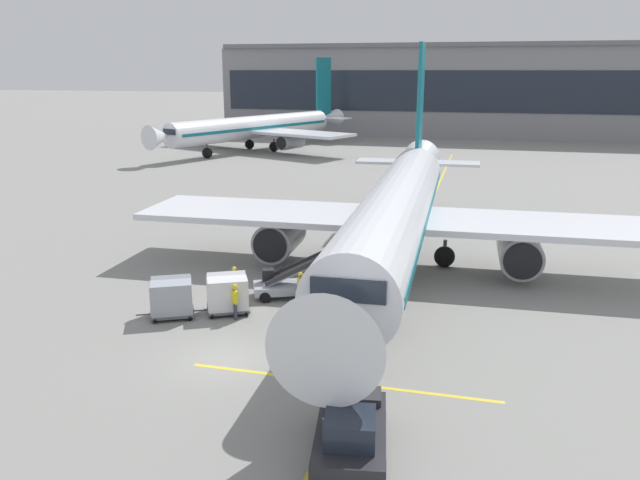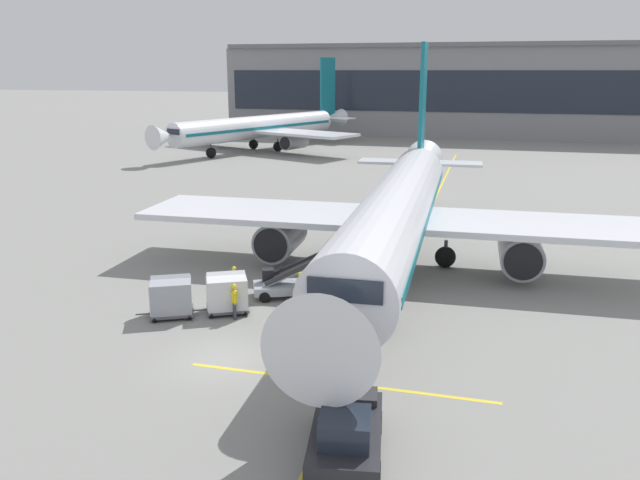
# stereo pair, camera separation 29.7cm
# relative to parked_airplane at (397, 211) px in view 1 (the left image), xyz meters

# --- Properties ---
(ground_plane) EXTENTS (600.00, 600.00, 0.00)m
(ground_plane) POSITION_rel_parked_airplane_xyz_m (-4.91, -14.20, -3.46)
(ground_plane) COLOR gray
(parked_airplane) EXTENTS (30.79, 40.60, 13.50)m
(parked_airplane) POSITION_rel_parked_airplane_xyz_m (0.00, 0.00, 0.00)
(parked_airplane) COLOR silver
(parked_airplane) RESTS_ON ground
(belt_loader) EXTENTS (5.40, 3.24, 2.95)m
(belt_loader) POSITION_rel_parked_airplane_xyz_m (-4.53, -6.31, -2.60)
(belt_loader) COLOR #A3A8B2
(belt_loader) RESTS_ON ground
(baggage_cart_lead) EXTENTS (2.79, 2.32, 1.91)m
(baggage_cart_lead) POSITION_rel_parked_airplane_xyz_m (-6.90, -9.25, -2.46)
(baggage_cart_lead) COLOR #515156
(baggage_cart_lead) RESTS_ON ground
(baggage_cart_second) EXTENTS (2.79, 2.32, 1.91)m
(baggage_cart_second) POSITION_rel_parked_airplane_xyz_m (-9.26, -10.43, -2.46)
(baggage_cart_second) COLOR #515156
(baggage_cart_second) RESTS_ON ground
(pushback_tug) EXTENTS (2.76, 4.67, 1.83)m
(pushback_tug) POSITION_rel_parked_airplane_xyz_m (1.37, -19.52, -2.63)
(pushback_tug) COLOR #232328
(pushback_tug) RESTS_ON ground
(ground_crew_by_loader) EXTENTS (0.39, 0.51, 1.74)m
(ground_crew_by_loader) POSITION_rel_parked_airplane_xyz_m (-6.19, -10.03, -2.46)
(ground_crew_by_loader) COLOR #333847
(ground_crew_by_loader) RESTS_ON ground
(ground_crew_by_carts) EXTENTS (0.26, 0.57, 1.74)m
(ground_crew_by_carts) POSITION_rel_parked_airplane_xyz_m (-7.25, -7.44, -2.46)
(ground_crew_by_carts) COLOR #333847
(ground_crew_by_carts) RESTS_ON ground
(ground_crew_marshaller) EXTENTS (0.27, 0.57, 1.74)m
(ground_crew_marshaller) POSITION_rel_parked_airplane_xyz_m (-3.71, -7.49, -2.46)
(ground_crew_marshaller) COLOR black
(ground_crew_marshaller) RESTS_ON ground
(safety_cone_engine_keepout) EXTENTS (0.65, 0.65, 0.73)m
(safety_cone_engine_keepout) POSITION_rel_parked_airplane_xyz_m (-8.12, -4.73, -3.10)
(safety_cone_engine_keepout) COLOR black
(safety_cone_engine_keepout) RESTS_ON ground
(apron_guidance_line_lead_in) EXTENTS (0.20, 110.00, 0.01)m
(apron_guidance_line_lead_in) POSITION_rel_parked_airplane_xyz_m (0.38, -0.73, -3.45)
(apron_guidance_line_lead_in) COLOR yellow
(apron_guidance_line_lead_in) RESTS_ON ground
(apron_guidance_line_stop_bar) EXTENTS (12.00, 0.20, 0.01)m
(apron_guidance_line_stop_bar) POSITION_rel_parked_airplane_xyz_m (0.02, -14.95, -3.45)
(apron_guidance_line_stop_bar) COLOR yellow
(apron_guidance_line_stop_bar) RESTS_ON ground
(terminal_building) EXTENTS (92.55, 20.47, 15.80)m
(terminal_building) POSITION_rel_parked_airplane_xyz_m (4.14, 84.28, 4.39)
(terminal_building) COLOR gray
(terminal_building) RESTS_ON ground
(distant_airplane) EXTENTS (30.47, 37.17, 13.31)m
(distant_airplane) POSITION_rel_parked_airplane_xyz_m (-27.22, 51.20, -0.08)
(distant_airplane) COLOR silver
(distant_airplane) RESTS_ON ground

